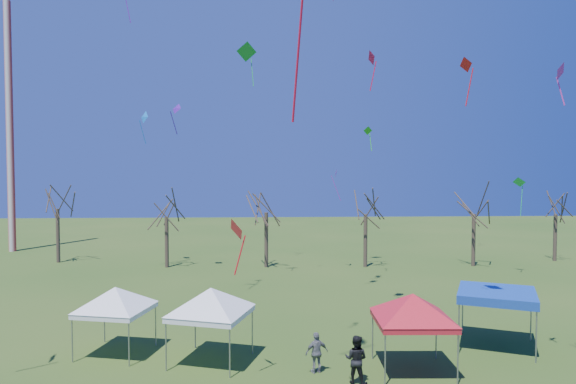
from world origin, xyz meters
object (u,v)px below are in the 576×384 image
(tree_0, at_px, (57,190))
(person_grey, at_px, (317,353))
(tent_white_west, at_px, (115,292))
(tent_red, at_px, (413,299))
(radio_mast, at_px, (10,127))
(tree_1, at_px, (166,199))
(tree_2, at_px, (266,193))
(tent_blue, at_px, (497,295))
(tree_3, at_px, (366,195))
(tree_5, at_px, (556,198))
(person_dark, at_px, (356,359))
(tent_white_mid, at_px, (211,293))
(tree_4, at_px, (474,195))

(tree_0, relative_size, person_grey, 5.09)
(tent_white_west, height_order, tent_red, tent_red)
(radio_mast, relative_size, tree_1, 3.31)
(tree_2, xyz_separation_m, tent_blue, (10.60, -20.12, -3.86))
(tree_3, relative_size, tent_red, 1.88)
(tree_1, height_order, tree_5, tree_1)
(tree_1, distance_m, person_dark, 27.28)
(tree_0, height_order, tent_white_mid, tree_0)
(tree_3, distance_m, person_grey, 23.93)
(tent_white_mid, distance_m, person_grey, 5.09)
(radio_mast, distance_m, person_grey, 44.11)
(radio_mast, distance_m, tree_5, 52.76)
(tree_2, xyz_separation_m, tent_white_west, (-6.83, -20.19, -3.48))
(tent_white_west, bearing_deg, tree_2, 71.30)
(tree_0, height_order, tree_1, tree_0)
(tree_5, height_order, person_dark, tree_5)
(tree_1, relative_size, person_grey, 4.55)
(tree_2, bearing_deg, tent_blue, -62.22)
(tree_3, distance_m, tent_white_mid, 23.91)
(radio_mast, height_order, tent_blue, radio_mast)
(person_dark, xyz_separation_m, person_grey, (-1.41, 1.09, -0.10))
(tree_5, height_order, tent_red, tree_5)
(radio_mast, relative_size, tent_white_mid, 6.22)
(person_dark, bearing_deg, radio_mast, -23.68)
(tree_5, relative_size, tent_blue, 1.68)
(radio_mast, height_order, tree_1, radio_mast)
(tent_white_mid, bearing_deg, radio_mast, 126.75)
(tent_white_west, height_order, person_dark, tent_white_west)
(tree_5, bearing_deg, tree_4, -166.15)
(tent_white_mid, relative_size, person_grey, 2.42)
(tree_5, distance_m, tent_red, 31.90)
(tree_4, height_order, tent_white_west, tree_4)
(radio_mast, relative_size, tent_blue, 5.63)
(tree_0, distance_m, tree_1, 10.47)
(tree_5, bearing_deg, tree_2, -176.30)
(radio_mast, distance_m, tent_white_mid, 39.87)
(tree_3, xyz_separation_m, tent_red, (-2.54, -22.49, -3.08))
(tent_red, bearing_deg, tree_5, 50.46)
(tent_white_mid, bearing_deg, tree_3, 62.73)
(tree_2, distance_m, tent_white_mid, 21.80)
(tent_white_west, distance_m, tent_red, 12.96)
(tree_2, bearing_deg, person_grey, -85.13)
(tent_white_west, bearing_deg, tree_3, 52.51)
(tree_5, xyz_separation_m, person_dark, (-22.73, -25.55, -4.80))
(tent_white_west, bearing_deg, person_dark, -19.80)
(tree_3, relative_size, person_grey, 4.77)
(tree_1, distance_m, tree_2, 8.42)
(tree_5, height_order, tent_blue, tree_5)
(tree_5, relative_size, tent_white_mid, 1.86)
(tree_0, xyz_separation_m, tent_red, (24.34, -25.83, -3.49))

